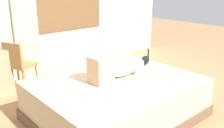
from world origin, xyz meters
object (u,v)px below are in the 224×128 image
bed (116,99)px  person_lying (117,69)px  chair_by_desk (18,63)px  cat (145,61)px

bed → person_lying: 0.40m
person_lying → chair_by_desk: (-0.74, 1.52, -0.13)m
person_lying → chair_by_desk: 1.69m
chair_by_desk → bed: bearing=-67.9°
person_lying → cat: 0.68m
person_lying → cat: bearing=8.8°
bed → chair_by_desk: chair_by_desk is taller
bed → chair_by_desk: bearing=112.1°
cat → chair_by_desk: size_ratio=0.39×
bed → cat: (0.76, 0.19, 0.33)m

